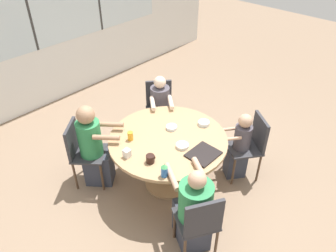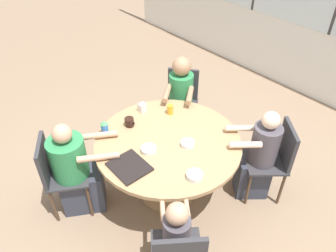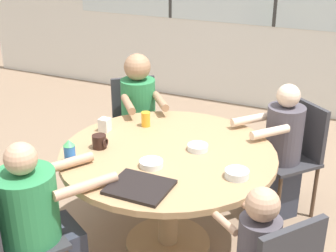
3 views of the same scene
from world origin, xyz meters
name	(u,v)px [view 2 (image 2 of 3)]	position (x,y,z in m)	size (l,w,h in m)	color
ground_plane	(168,191)	(0.00, 0.00, 0.00)	(16.00, 16.00, 0.00)	#8C725B
dining_table	(168,151)	(0.00, 0.00, 0.60)	(1.42, 1.42, 0.74)	tan
chair_for_woman_green_shirt	(275,155)	(0.70, 0.83, 0.53)	(0.56, 0.56, 0.89)	#333338
chair_for_man_blue_shirt	(182,97)	(-0.69, 0.83, 0.53)	(0.56, 0.56, 0.89)	#333338
chair_for_man_teal_shirt	(57,170)	(-0.55, -0.93, 0.53)	(0.55, 0.55, 0.89)	#333338
person_woman_green_shirt	(258,159)	(0.59, 0.70, 0.48)	(0.53, 0.55, 1.07)	#333847
person_man_blue_shirt	(180,105)	(-0.59, 0.70, 0.53)	(0.55, 0.58, 1.15)	#333847
person_man_teal_shirt	(77,173)	(-0.46, -0.78, 0.47)	(0.60, 0.70, 1.06)	#333847
person_toddler	(176,244)	(0.74, -0.55, 0.45)	(0.43, 0.40, 0.96)	#333847
food_tray_dark	(129,167)	(0.05, -0.49, 0.75)	(0.34, 0.29, 0.02)	black
coffee_mug	(129,122)	(-0.43, -0.14, 0.79)	(0.10, 0.09, 0.09)	black
sippy_cup	(105,127)	(-0.48, -0.40, 0.82)	(0.07, 0.07, 0.16)	blue
juice_glass	(170,109)	(-0.32, 0.31, 0.80)	(0.07, 0.07, 0.11)	gold
milk_carton_small	(142,108)	(-0.55, 0.11, 0.79)	(0.07, 0.07, 0.09)	silver
bowl_white_shallow	(188,144)	(0.17, 0.10, 0.76)	(0.13, 0.13, 0.04)	silver
bowl_cereal	(195,175)	(0.51, -0.14, 0.77)	(0.14, 0.14, 0.05)	silver
bowl_fruit	(149,149)	(-0.01, -0.23, 0.76)	(0.15, 0.15, 0.04)	white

